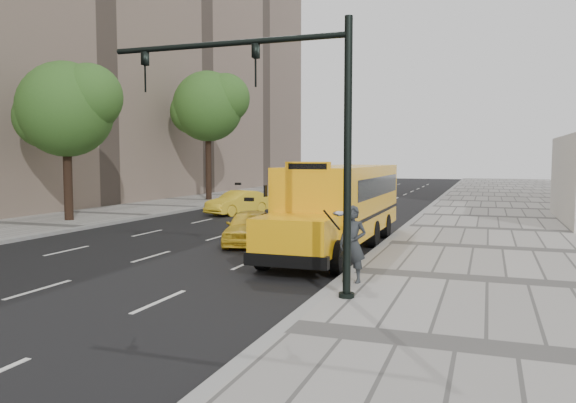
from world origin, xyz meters
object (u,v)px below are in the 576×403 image
(pedestrian, at_px, (352,244))
(taxi_near, at_px, (249,227))
(traffic_signal, at_px, (288,123))
(tree_c, at_px, (209,106))
(taxi_far, at_px, (238,203))
(tree_b, at_px, (67,108))
(school_bus, at_px, (342,200))

(pedestrian, bearing_deg, taxi_near, 140.50)
(traffic_signal, bearing_deg, tree_c, 121.05)
(taxi_near, relative_size, taxi_far, 0.93)
(tree_b, bearing_deg, pedestrian, -28.65)
(pedestrian, bearing_deg, school_bus, 113.99)
(tree_c, bearing_deg, taxi_far, -53.34)
(taxi_far, height_order, traffic_signal, traffic_signal)
(school_bus, xyz_separation_m, pedestrian, (1.86, -6.26, -0.64))
(tree_b, relative_size, traffic_signal, 1.27)
(tree_b, height_order, tree_c, tree_c)
(taxi_far, distance_m, pedestrian, 19.17)
(tree_c, relative_size, traffic_signal, 1.53)
(school_bus, bearing_deg, taxi_far, 131.77)
(school_bus, relative_size, taxi_near, 2.95)
(taxi_far, relative_size, pedestrian, 2.15)
(tree_b, relative_size, tree_c, 0.83)
(taxi_near, height_order, pedestrian, pedestrian)
(tree_b, bearing_deg, traffic_signal, -34.53)
(traffic_signal, bearing_deg, pedestrian, 53.28)
(tree_c, bearing_deg, pedestrian, -55.43)
(taxi_near, bearing_deg, taxi_far, 102.91)
(tree_b, distance_m, tree_c, 15.23)
(school_bus, relative_size, pedestrian, 5.92)
(tree_b, relative_size, school_bus, 0.70)
(tree_c, height_order, pedestrian, tree_c)
(tree_b, distance_m, taxi_far, 10.54)
(tree_c, xyz_separation_m, taxi_near, (11.40, -18.59, -6.54))
(taxi_near, xyz_separation_m, traffic_signal, (4.19, -7.31, 3.42))
(tree_b, height_order, pedestrian, tree_b)
(taxi_near, bearing_deg, pedestrian, -60.85)
(tree_c, bearing_deg, traffic_signal, -58.95)
(tree_c, xyz_separation_m, traffic_signal, (15.59, -25.90, -3.12))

